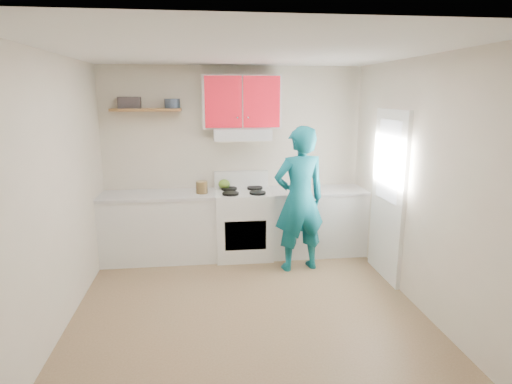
{
  "coord_description": "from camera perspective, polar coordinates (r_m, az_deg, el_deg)",
  "views": [
    {
      "loc": [
        -0.42,
        -4.05,
        2.22
      ],
      "look_at": [
        0.15,
        0.55,
        1.15
      ],
      "focal_mm": 29.87,
      "sensor_mm": 36.0,
      "label": 1
    }
  ],
  "objects": [
    {
      "name": "floor",
      "position": [
        4.64,
        -1.04,
        -15.59
      ],
      "size": [
        3.8,
        3.8,
        0.0
      ],
      "primitive_type": "plane",
      "color": "brown",
      "rests_on": "ground"
    },
    {
      "name": "ceiling",
      "position": [
        4.09,
        -1.2,
        18.32
      ],
      "size": [
        3.6,
        3.8,
        0.04
      ],
      "primitive_type": "cube",
      "color": "white",
      "rests_on": "floor"
    },
    {
      "name": "back_wall",
      "position": [
        6.04,
        -3.0,
        4.2
      ],
      "size": [
        3.6,
        0.04,
        2.6
      ],
      "primitive_type": "cube",
      "color": "beige",
      "rests_on": "floor"
    },
    {
      "name": "front_wall",
      "position": [
        2.38,
        3.74,
        -9.76
      ],
      "size": [
        3.6,
        0.04,
        2.6
      ],
      "primitive_type": "cube",
      "color": "beige",
      "rests_on": "floor"
    },
    {
      "name": "left_wall",
      "position": [
        4.38,
        -25.24,
        -0.39
      ],
      "size": [
        0.04,
        3.8,
        2.6
      ],
      "primitive_type": "cube",
      "color": "beige",
      "rests_on": "floor"
    },
    {
      "name": "right_wall",
      "position": [
        4.71,
        21.21,
        0.84
      ],
      "size": [
        0.04,
        3.8,
        2.6
      ],
      "primitive_type": "cube",
      "color": "beige",
      "rests_on": "floor"
    },
    {
      "name": "door",
      "position": [
        5.37,
        17.27,
        -0.46
      ],
      "size": [
        0.05,
        0.85,
        2.05
      ],
      "primitive_type": "cube",
      "color": "white",
      "rests_on": "floor"
    },
    {
      "name": "door_glass",
      "position": [
        5.28,
        17.31,
        4.02
      ],
      "size": [
        0.01,
        0.55,
        0.95
      ],
      "primitive_type": "cube",
      "color": "white",
      "rests_on": "door"
    },
    {
      "name": "counter_left",
      "position": [
        5.96,
        -12.75,
        -4.64
      ],
      "size": [
        1.52,
        0.6,
        0.9
      ],
      "primitive_type": "cube",
      "color": "silver",
      "rests_on": "floor"
    },
    {
      "name": "counter_right",
      "position": [
        6.13,
        8.02,
        -3.94
      ],
      "size": [
        1.32,
        0.6,
        0.9
      ],
      "primitive_type": "cube",
      "color": "silver",
      "rests_on": "floor"
    },
    {
      "name": "stove",
      "position": [
        5.92,
        -1.71,
        -4.32
      ],
      "size": [
        0.76,
        0.65,
        0.92
      ],
      "primitive_type": "cube",
      "color": "white",
      "rests_on": "floor"
    },
    {
      "name": "range_hood",
      "position": [
        5.78,
        -1.89,
        7.77
      ],
      "size": [
        0.76,
        0.44,
        0.15
      ],
      "primitive_type": "cube",
      "color": "silver",
      "rests_on": "back_wall"
    },
    {
      "name": "upper_cabinets",
      "position": [
        5.81,
        -1.97,
        11.99
      ],
      "size": [
        1.02,
        0.33,
        0.7
      ],
      "primitive_type": "cube",
      "color": "red",
      "rests_on": "back_wall"
    },
    {
      "name": "shelf",
      "position": [
        5.85,
        -14.48,
        10.62
      ],
      "size": [
        0.9,
        0.3,
        0.04
      ],
      "primitive_type": "cube",
      "color": "brown",
      "rests_on": "back_wall"
    },
    {
      "name": "books",
      "position": [
        5.92,
        -16.58,
        11.41
      ],
      "size": [
        0.29,
        0.22,
        0.15
      ],
      "primitive_type": "cube",
      "rotation": [
        0.0,
        0.0,
        0.05
      ],
      "color": "#3C3436",
      "rests_on": "shelf"
    },
    {
      "name": "tin",
      "position": [
        5.8,
        -11.15,
        11.55
      ],
      "size": [
        0.25,
        0.25,
        0.12
      ],
      "primitive_type": "cylinder",
      "rotation": [
        0.0,
        0.0,
        -0.28
      ],
      "color": "#333D4C",
      "rests_on": "shelf"
    },
    {
      "name": "kettle",
      "position": [
        5.97,
        -4.28,
        1.06
      ],
      "size": [
        0.21,
        0.21,
        0.14
      ],
      "primitive_type": "ellipsoid",
      "rotation": [
        0.0,
        0.0,
        -0.31
      ],
      "color": "#567C22",
      "rests_on": "stove"
    },
    {
      "name": "crock",
      "position": [
        5.74,
        -7.27,
        0.53
      ],
      "size": [
        0.17,
        0.17,
        0.18
      ],
      "primitive_type": "cylinder",
      "rotation": [
        0.0,
        0.0,
        -0.1
      ],
      "color": "brown",
      "rests_on": "counter_left"
    },
    {
      "name": "cutting_board",
      "position": [
        5.82,
        5.14,
        -0.09
      ],
      "size": [
        0.36,
        0.29,
        0.02
      ],
      "primitive_type": "cube",
      "rotation": [
        0.0,
        0.0,
        -0.17
      ],
      "color": "olive",
      "rests_on": "counter_right"
    },
    {
      "name": "silicone_mat",
      "position": [
        6.11,
        11.02,
        0.29
      ],
      "size": [
        0.35,
        0.3,
        0.01
      ],
      "primitive_type": "cube",
      "rotation": [
        0.0,
        0.0,
        0.14
      ],
      "color": "red",
      "rests_on": "counter_right"
    },
    {
      "name": "person",
      "position": [
        5.39,
        5.83,
        -1.01
      ],
      "size": [
        0.74,
        0.56,
        1.85
      ],
      "primitive_type": "imported",
      "rotation": [
        0.0,
        0.0,
        3.32
      ],
      "color": "#0B5C6A",
      "rests_on": "floor"
    }
  ]
}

